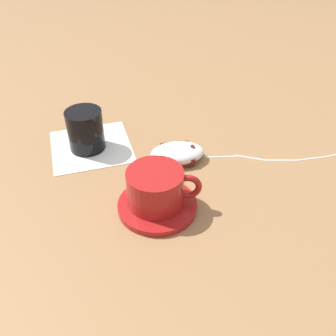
# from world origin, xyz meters

# --- Properties ---
(ground_plane) EXTENTS (3.00, 3.00, 0.00)m
(ground_plane) POSITION_xyz_m (0.00, 0.00, 0.00)
(ground_plane) COLOR olive
(saucer) EXTENTS (0.13, 0.13, 0.01)m
(saucer) POSITION_xyz_m (0.06, -0.13, 0.01)
(saucer) COLOR maroon
(saucer) RESTS_ON ground
(coffee_cup) EXTENTS (0.12, 0.09, 0.06)m
(coffee_cup) POSITION_xyz_m (0.06, -0.12, 0.04)
(coffee_cup) COLOR maroon
(coffee_cup) RESTS_ON saucer
(computer_mouse) EXTENTS (0.11, 0.07, 0.03)m
(computer_mouse) POSITION_xyz_m (0.11, 0.00, 0.02)
(computer_mouse) COLOR silver
(computer_mouse) RESTS_ON ground
(mouse_cable) EXTENTS (0.33, 0.05, 0.00)m
(mouse_cable) POSITION_xyz_m (0.33, -0.01, 0.00)
(mouse_cable) COLOR white
(mouse_cable) RESTS_ON ground
(napkin_under_glass) EXTENTS (0.18, 0.18, 0.00)m
(napkin_under_glass) POSITION_xyz_m (-0.05, 0.06, 0.00)
(napkin_under_glass) COLOR white
(napkin_under_glass) RESTS_ON ground
(drinking_glass) EXTENTS (0.07, 0.07, 0.08)m
(drinking_glass) POSITION_xyz_m (-0.06, 0.06, 0.04)
(drinking_glass) COLOR black
(drinking_glass) RESTS_ON napkin_under_glass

